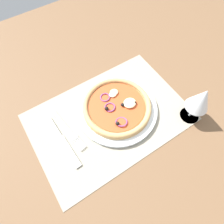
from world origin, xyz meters
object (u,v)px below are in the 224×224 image
at_px(fork, 69,131).
at_px(knife, 63,141).
at_px(plate, 117,109).
at_px(wine_glass, 201,100).
at_px(pizza, 117,106).

relative_size(fork, knife, 0.90).
distance_m(plate, wine_glass, 0.27).
relative_size(pizza, knife, 1.16).
bearing_deg(pizza, knife, 1.37).
relative_size(plate, fork, 1.53).
bearing_deg(knife, pizza, 88.76).
bearing_deg(pizza, plate, -6.66).
height_order(plate, wine_glass, wine_glass).
xyz_separation_m(plate, wine_glass, (-0.20, 0.15, 0.09)).
height_order(pizza, fork, pizza).
xyz_separation_m(plate, fork, (0.17, -0.02, -0.00)).
bearing_deg(plate, wine_glass, 142.20).
xyz_separation_m(pizza, fork, (0.18, -0.02, -0.02)).
height_order(knife, wine_glass, wine_glass).
distance_m(pizza, fork, 0.18).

